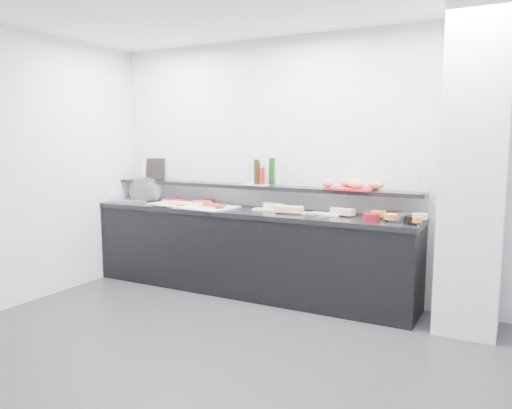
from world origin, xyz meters
The scene contains 56 objects.
ground centered at (0.00, 0.00, 0.00)m, with size 5.00×5.00×0.00m, color #2D2D30.
back_wall centered at (0.00, 2.00, 1.35)m, with size 5.00×0.02×2.70m, color silver.
column centered at (1.50, 1.65, 1.35)m, with size 0.50×0.50×2.70m, color silver.
buffet_cabinet centered at (-0.70, 1.70, 0.42)m, with size 3.60×0.60×0.85m, color black.
counter_top centered at (-0.70, 1.70, 0.88)m, with size 3.62×0.62×0.05m, color black.
wall_shelf centered at (-0.70, 1.88, 1.13)m, with size 3.60×0.25×0.04m, color black.
cloche_base centered at (-2.22, 1.68, 0.92)m, with size 0.49×0.33×0.04m, color #ADB0B4.
cloche_dome centered at (-2.10, 1.73, 1.03)m, with size 0.42×0.27×0.34m, color silver.
linen_runner centered at (-1.37, 1.67, 0.91)m, with size 1.01×0.48×0.01m, color white.
platter_meat_a centered at (-1.74, 1.82, 0.92)m, with size 0.27×0.18×0.01m, color silver.
food_meat_a centered at (-1.68, 1.80, 0.94)m, with size 0.22×0.14×0.02m, color maroon.
platter_salmon centered at (-1.45, 1.79, 0.92)m, with size 0.30×0.20×0.01m, color white.
food_salmon centered at (-1.33, 1.84, 0.94)m, with size 0.22×0.14×0.02m, color #CF502A.
platter_cheese centered at (-1.63, 1.52, 0.92)m, with size 0.32×0.21×0.01m, color white.
food_cheese centered at (-1.51, 1.57, 0.94)m, with size 0.22×0.14×0.02m, color #E3CE58.
platter_meat_b centered at (-1.12, 1.56, 0.92)m, with size 0.29×0.19×0.01m, color white.
food_meat_b centered at (-1.02, 1.58, 0.94)m, with size 0.22×0.14×0.02m, color maroon.
sandwich_plate_left centered at (-0.45, 1.78, 0.91)m, with size 0.37×0.16×0.01m, color white.
sandwich_food_left centered at (-0.42, 1.80, 0.94)m, with size 0.23×0.09×0.06m, color #D6BC70.
tongs_left centered at (-0.41, 1.74, 0.92)m, with size 0.01×0.01×0.16m, color #B1B3B8.
sandwich_plate_mid centered at (-0.16, 1.71, 0.91)m, with size 0.31×0.13×0.01m, color silver.
sandwich_food_mid centered at (-0.19, 1.66, 0.94)m, with size 0.29×0.11×0.06m, color #DFB375.
tongs_mid centered at (-0.12, 1.65, 0.92)m, with size 0.01×0.01×0.16m, color silver.
sandwich_plate_right centered at (0.16, 1.78, 0.91)m, with size 0.32×0.14×0.01m, color white.
sandwich_food_right centered at (0.34, 1.76, 0.94)m, with size 0.23×0.09×0.06m, color #D5B76F.
tongs_right centered at (0.13, 1.72, 0.92)m, with size 0.01×0.01×0.16m, color silver.
bowl_glass_fruit centered at (0.61, 1.82, 0.94)m, with size 0.18×0.18×0.07m, color white.
fill_glass_fruit centered at (0.69, 1.79, 0.95)m, with size 0.14×0.14×0.05m, color orange.
bowl_black_jam centered at (0.79, 1.82, 0.94)m, with size 0.12×0.12×0.07m, color black.
fill_black_jam centered at (0.84, 1.83, 0.95)m, with size 0.10×0.10×0.05m, color #551D0C.
bowl_glass_cream centered at (0.94, 1.81, 0.94)m, with size 0.20×0.20×0.07m, color white.
fill_glass_cream centered at (1.06, 1.79, 0.95)m, with size 0.14×0.14×0.05m, color silver.
bowl_red_jam centered at (0.67, 1.57, 0.94)m, with size 0.14×0.14×0.07m, color maroon.
fill_red_jam centered at (0.70, 1.58, 0.95)m, with size 0.09×0.09×0.05m, color #60100D.
bowl_glass_salmon centered at (0.88, 1.63, 0.94)m, with size 0.16×0.16×0.07m, color silver.
fill_glass_salmon centered at (0.83, 1.64, 0.95)m, with size 0.13×0.13×0.05m, color orange.
bowl_black_fruit centered at (1.01, 1.60, 0.94)m, with size 0.11×0.11×0.07m, color black.
fill_black_fruit centered at (1.07, 1.58, 0.95)m, with size 0.09×0.09×0.05m, color orange.
framed_print centered at (-2.10, 1.93, 1.28)m, with size 0.23×0.02×0.26m, color black.
print_art centered at (-2.24, 1.93, 1.28)m, with size 0.20×0.00×0.22m, color beige.
condiment_tray centered at (-0.66, 1.89, 1.16)m, with size 0.28×0.17×0.01m, color white.
bottle_green_a centered at (-0.71, 1.94, 1.29)m, with size 0.06×0.06×0.26m, color black.
bottle_brown centered at (-0.63, 1.82, 1.28)m, with size 0.06×0.06×0.24m, color #311908.
bottle_green_b centered at (-0.50, 1.90, 1.30)m, with size 0.06×0.06×0.28m, color #10390F.
bottle_hot centered at (-0.57, 1.82, 1.25)m, with size 0.05×0.05×0.18m, color #B50F0C.
shaker_salt centered at (-0.30, 1.90, 1.20)m, with size 0.03×0.03×0.07m, color white.
shaker_pepper centered at (-0.43, 1.90, 1.20)m, with size 0.03×0.03×0.07m, color white.
bread_tray centered at (0.38, 1.88, 1.16)m, with size 0.46×0.32×0.02m, color #B1131F.
bread_roll_nw centered at (0.32, 1.93, 1.21)m, with size 0.14×0.09×0.08m, color #B38744.
bread_roll_n centered at (0.39, 1.99, 1.21)m, with size 0.14×0.09×0.08m, color tan.
bread_roll_ne centered at (0.62, 1.92, 1.21)m, with size 0.13×0.08×0.08m, color tan.
bread_roll_sw centered at (0.16, 1.80, 1.21)m, with size 0.13×0.08×0.08m, color tan.
bread_roll_s centered at (0.45, 1.81, 1.21)m, with size 0.16×0.10×0.08m, color tan.
bread_roll_se centered at (0.63, 1.86, 1.21)m, with size 0.15×0.10×0.08m, color tan.
bread_roll_midw centered at (0.41, 1.89, 1.21)m, with size 0.15×0.10×0.08m, color #B78D46.
carafe centered at (1.08, 1.86, 1.30)m, with size 0.11×0.11×0.30m, color white.
Camera 1 is at (1.85, -2.86, 1.64)m, focal length 35.00 mm.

